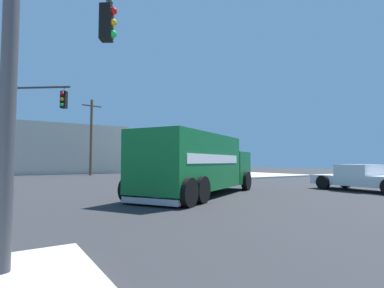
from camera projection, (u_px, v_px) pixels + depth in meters
name	position (u px, v px, depth m)	size (l,w,h in m)	color
ground_plane	(192.00, 193.00, 14.49)	(100.00, 100.00, 0.00)	#2B2B2D
sidewalk_corner_far	(227.00, 175.00, 32.85)	(12.92, 12.92, 0.14)	beige
delivery_truck	(198.00, 164.00, 13.42)	(8.38, 6.33, 2.70)	#146B2D
traffic_light_primary	(61.00, 18.00, 5.25)	(2.51, 3.47, 6.00)	#38383D
traffic_light_secondary	(23.00, 119.00, 16.55)	(3.29, 2.59, 5.94)	#38383D
pickup_white	(363.00, 177.00, 15.41)	(2.49, 5.31, 1.38)	white
vending_machine_red	(231.00, 165.00, 36.67)	(1.17, 1.14, 1.85)	#0F38B2
palm_tree_far	(211.00, 149.00, 34.49)	(2.60, 2.40, 4.24)	#7A6647
utility_pole	(91.00, 136.00, 33.02)	(2.19, 0.46, 8.48)	brown
building_backdrop	(59.00, 149.00, 37.57)	(16.33, 6.00, 6.17)	beige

